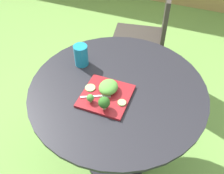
{
  "coord_description": "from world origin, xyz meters",
  "views": [
    {
      "loc": [
        0.32,
        -0.91,
        1.72
      ],
      "look_at": [
        -0.02,
        -0.04,
        0.78
      ],
      "focal_mm": 41.11,
      "sensor_mm": 36.0,
      "label": 1
    }
  ],
  "objects_px": {
    "patio_chair": "(150,32)",
    "drinking_glass": "(81,56)",
    "fork": "(99,96)",
    "salad_plate": "(106,96)"
  },
  "relations": [
    {
      "from": "patio_chair",
      "to": "salad_plate",
      "type": "xyz_separation_m",
      "value": [
        0.01,
        -0.98,
        0.22
      ]
    },
    {
      "from": "salad_plate",
      "to": "drinking_glass",
      "type": "distance_m",
      "value": 0.31
    },
    {
      "from": "patio_chair",
      "to": "fork",
      "type": "distance_m",
      "value": 1.03
    },
    {
      "from": "patio_chair",
      "to": "fork",
      "type": "bearing_deg",
      "value": -91.24
    },
    {
      "from": "fork",
      "to": "drinking_glass",
      "type": "bearing_deg",
      "value": 132.74
    },
    {
      "from": "patio_chair",
      "to": "fork",
      "type": "height_order",
      "value": "patio_chair"
    },
    {
      "from": "salad_plate",
      "to": "drinking_glass",
      "type": "height_order",
      "value": "drinking_glass"
    },
    {
      "from": "drinking_glass",
      "to": "fork",
      "type": "distance_m",
      "value": 0.3
    },
    {
      "from": "patio_chair",
      "to": "drinking_glass",
      "type": "height_order",
      "value": "patio_chair"
    },
    {
      "from": "salad_plate",
      "to": "fork",
      "type": "bearing_deg",
      "value": -145.04
    }
  ]
}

